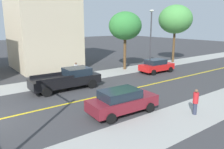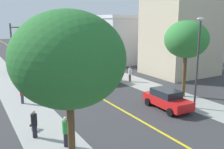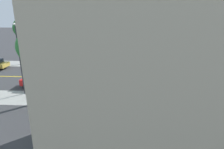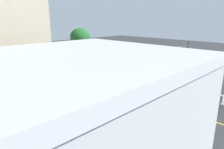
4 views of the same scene
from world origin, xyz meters
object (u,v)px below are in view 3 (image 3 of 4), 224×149
object	(u,v)px
black_sedan_right_curb	(209,66)
black_pickup_truck	(141,81)
maroon_sedan_right_curb	(134,65)
street_tree_left_far	(40,46)
fire_hydrant	(215,94)
small_dog	(74,62)
parking_meter	(127,86)
traffic_light_mast	(192,40)
red_sedan_left_curb	(41,80)
pedestrian_red_shirt	(110,59)
pedestrian_green_shirt	(53,59)
pedestrian_black_shirt	(67,58)
street_tree_left_near	(27,28)
street_lamp	(19,52)
pedestrian_white_shirt	(121,89)

from	to	relation	value
black_sedan_right_curb	black_pickup_truck	bearing A→B (deg)	34.93
maroon_sedan_right_curb	street_tree_left_far	bearing A→B (deg)	52.39
fire_hydrant	maroon_sedan_right_curb	world-z (taller)	maroon_sedan_right_curb
small_dog	black_pickup_truck	bearing A→B (deg)	-166.88
street_tree_left_far	parking_meter	distance (m)	9.24
traffic_light_mast	fire_hydrant	bearing A→B (deg)	-2.16
red_sedan_left_curb	traffic_light_mast	bearing A→B (deg)	-156.70
pedestrian_red_shirt	pedestrian_green_shirt	bearing A→B (deg)	83.69
traffic_light_mast	red_sedan_left_curb	world-z (taller)	traffic_light_mast
street_tree_left_far	fire_hydrant	size ratio (longest dim) A/B	8.11
traffic_light_mast	maroon_sedan_right_curb	distance (m)	8.74
black_sedan_right_curb	black_pickup_truck	world-z (taller)	black_pickup_truck
red_sedan_left_curb	maroon_sedan_right_curb	size ratio (longest dim) A/B	0.92
fire_hydrant	black_sedan_right_curb	size ratio (longest dim) A/B	0.18
street_tree_left_far	pedestrian_green_shirt	distance (m)	14.06
street_tree_left_far	black_sedan_right_curb	size ratio (longest dim) A/B	1.47
pedestrian_black_shirt	pedestrian_red_shirt	bearing A→B (deg)	-115.28
street_tree_left_near	black_pickup_truck	bearing A→B (deg)	-121.23
traffic_light_mast	small_dog	xyz separation A→B (m)	(2.85, 17.45, -4.03)
small_dog	fire_hydrant	bearing A→B (deg)	-156.71
fire_hydrant	traffic_light_mast	world-z (taller)	traffic_light_mast
maroon_sedan_right_curb	pedestrian_red_shirt	bearing A→B (deg)	-36.50
fire_hydrant	street_lamp	size ratio (longest dim) A/B	0.12
parking_meter	black_pickup_truck	bearing A→B (deg)	-39.66
black_sedan_right_curb	pedestrian_red_shirt	size ratio (longest dim) A/B	2.88
street_tree_left_far	small_dog	world-z (taller)	street_tree_left_far
red_sedan_left_curb	pedestrian_green_shirt	xyz separation A→B (m)	(9.22, 1.83, 0.13)
fire_hydrant	black_sedan_right_curb	xyz separation A→B (m)	(9.04, -2.92, 0.40)
maroon_sedan_right_curb	small_dog	bearing A→B (deg)	-16.73
parking_meter	pedestrian_green_shirt	world-z (taller)	pedestrian_green_shirt
maroon_sedan_right_curb	pedestrian_white_shirt	bearing A→B (deg)	82.68
pedestrian_green_shirt	red_sedan_left_curb	bearing A→B (deg)	-128.65
black_sedan_right_curb	maroon_sedan_right_curb	size ratio (longest dim) A/B	1.03
black_sedan_right_curb	maroon_sedan_right_curb	distance (m)	10.54
black_pickup_truck	pedestrian_green_shirt	bearing A→B (deg)	-33.85
street_tree_left_near	black_pickup_truck	world-z (taller)	street_tree_left_near
red_sedan_left_curb	pedestrian_green_shirt	bearing A→B (deg)	-77.14
street_lamp	fire_hydrant	bearing A→B (deg)	-89.97
street_lamp	maroon_sedan_right_curb	world-z (taller)	street_lamp
traffic_light_mast	pedestrian_green_shirt	size ratio (longest dim) A/B	3.70
pedestrian_red_shirt	street_tree_left_far	bearing A→B (deg)	147.63
street_tree_left_near	maroon_sedan_right_curb	bearing A→B (deg)	-101.60
maroon_sedan_right_curb	black_pickup_truck	distance (m)	6.96
street_tree_left_near	pedestrian_green_shirt	world-z (taller)	street_tree_left_near
fire_hydrant	black_sedan_right_curb	bearing A→B (deg)	-17.90
street_tree_left_far	pedestrian_red_shirt	distance (m)	15.24
small_dog	maroon_sedan_right_curb	bearing A→B (deg)	-140.30
black_pickup_truck	pedestrian_white_shirt	xyz separation A→B (m)	(-2.60, 2.15, 0.03)
street_lamp	red_sedan_left_curb	world-z (taller)	street_lamp
fire_hydrant	pedestrian_green_shirt	distance (m)	23.17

